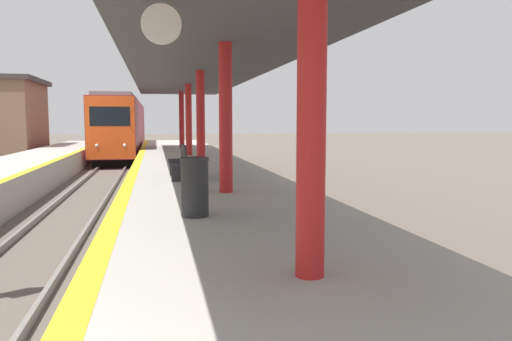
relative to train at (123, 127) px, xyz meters
The scene contains 4 objects.
train is the anchor object (origin of this frame).
station_canopy 22.49m from the train, 80.07° to the right, with size 4.69×30.61×3.46m.
trash_bin 30.97m from the train, 84.51° to the right, with size 0.48×0.48×0.98m.
bench 25.39m from the train, 83.26° to the right, with size 0.44×1.86×0.92m.
Camera 1 is at (2.34, -1.96, 2.62)m, focal length 35.00 mm.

